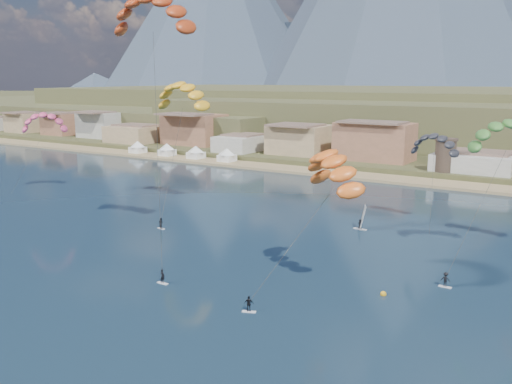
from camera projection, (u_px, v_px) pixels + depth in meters
ground at (81, 345)px, 56.55m from camera, size 2400.00×2400.00×0.00m
beach at (415, 181)px, 143.97m from camera, size 2200.00×12.00×0.90m
town at (304, 136)px, 176.82m from camera, size 400.00×24.00×12.00m
watchtower at (445, 155)px, 146.71m from camera, size 5.82×5.82×8.60m
beach_tents at (180, 148)px, 183.65m from camera, size 43.40×6.40×5.00m
kitesurfer_red at (152, 8)px, 80.84m from camera, size 17.95×15.08×39.30m
kitesurfer_yellow at (182, 92)px, 112.08m from camera, size 14.87×19.06×28.45m
kitesurfer_orange at (335, 164)px, 69.35m from camera, size 11.88×18.68×20.44m
kitesurfer_green at (507, 132)px, 78.83m from camera, size 11.20×19.56×23.25m
distant_kite_pink at (44, 119)px, 127.79m from camera, size 10.30×9.67×19.96m
distant_kite_dark at (435, 141)px, 100.21m from camera, size 9.34×6.38×18.01m
windsurfer at (361, 222)px, 99.12m from camera, size 2.47×2.70×4.26m
buoy at (383, 294)px, 69.47m from camera, size 0.76×0.76×0.76m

